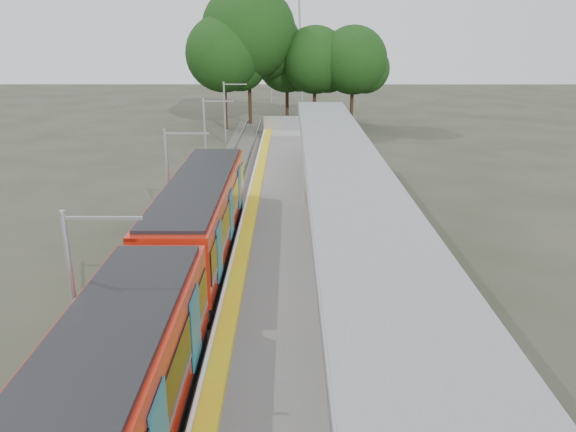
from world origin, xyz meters
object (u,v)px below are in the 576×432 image
(bench_far, at_px, (325,144))
(litter_bin, at_px, (336,323))
(train, at_px, (166,285))
(bench_mid, at_px, (349,198))
(info_pillar_far, at_px, (307,186))

(bench_far, height_order, litter_bin, bench_far)
(train, relative_size, bench_mid, 15.64)
(train, distance_m, info_pillar_far, 13.31)
(train, relative_size, info_pillar_far, 13.88)
(train, bearing_deg, litter_bin, -13.63)
(bench_mid, height_order, bench_far, bench_mid)
(bench_far, xyz_separation_m, litter_bin, (-1.25, -26.48, -0.13))
(bench_mid, bearing_deg, train, -140.91)
(train, distance_m, litter_bin, 5.43)
(bench_mid, distance_m, info_pillar_far, 2.45)
(bench_mid, xyz_separation_m, info_pillar_far, (-2.04, 1.34, 0.25))
(bench_far, bearing_deg, train, -81.79)
(info_pillar_far, height_order, litter_bin, info_pillar_far)
(bench_far, distance_m, info_pillar_far, 12.92)
(info_pillar_far, bearing_deg, bench_far, 88.69)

